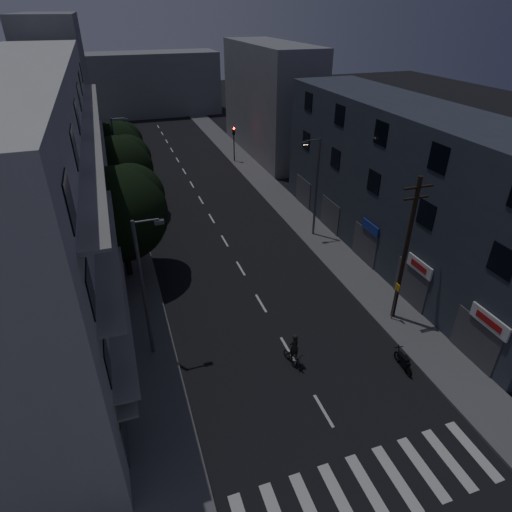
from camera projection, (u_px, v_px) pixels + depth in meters
ground at (210, 216)px, 39.13m from camera, size 160.00×160.00×0.00m
sidewalk_left at (126, 227)px, 37.01m from camera, size 3.00×90.00×0.15m
sidewalk_right at (286, 205)px, 41.18m from camera, size 3.00×90.00×0.15m
crosswalk at (369, 488)px, 17.09m from camera, size 10.90×3.00×0.01m
lane_markings at (196, 192)px, 44.23m from camera, size 0.15×60.50×0.01m
building_left at (43, 186)px, 26.55m from camera, size 7.00×36.00×14.00m
building_right at (405, 186)px, 30.70m from camera, size 6.19×28.00×11.00m
building_far_left at (62, 90)px, 50.53m from camera, size 6.00×20.00×16.00m
building_far_right at (270, 100)px, 53.06m from camera, size 6.00×20.00×13.00m
building_far_end at (147, 84)px, 73.34m from camera, size 24.00×8.00×10.00m
tree_near at (120, 210)px, 28.05m from camera, size 6.36×6.36×7.84m
tree_mid at (119, 168)px, 36.73m from camera, size 5.85×5.85×7.19m
tree_far at (116, 149)px, 42.12m from camera, size 5.61×5.61×6.94m
traffic_signal_far_right at (234, 137)px, 51.11m from camera, size 0.28×0.37×4.10m
traffic_signal_far_left at (121, 145)px, 48.17m from camera, size 0.28×0.37×4.10m
street_lamp_left_near at (145, 284)px, 21.42m from camera, size 1.51×0.25×8.00m
street_lamp_right at (315, 184)px, 33.55m from camera, size 1.51×0.25×8.00m
street_lamp_left_far at (119, 157)px, 39.31m from camera, size 1.51×0.25×8.00m
utility_pole at (406, 249)px, 23.98m from camera, size 1.80×0.24×9.00m
bus_stop_sign at (396, 295)px, 25.25m from camera, size 0.06×0.35×2.52m
motorcycle at (403, 361)px, 22.57m from camera, size 0.49×1.69×1.08m
cyclist at (294, 354)px, 22.67m from camera, size 1.00×1.71×2.05m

